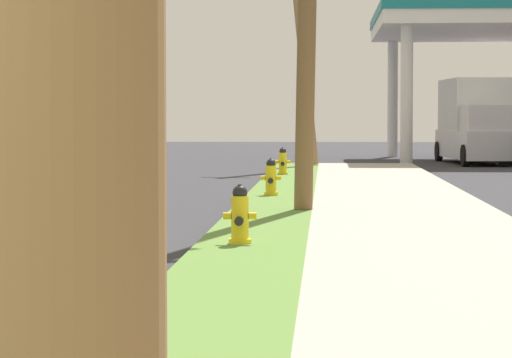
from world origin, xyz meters
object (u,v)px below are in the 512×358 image
object	(u,v)px
utility_pole_background	(301,37)
truck_white_on_apron	(495,135)
truck_silver_at_forecourt	(477,123)
fire_hydrant_second	(240,218)
fire_hydrant_third	(271,179)
fire_hydrant_fourth	(283,163)

from	to	relation	value
utility_pole_background	truck_white_on_apron	distance (m)	16.79
utility_pole_background	truck_silver_at_forecourt	distance (m)	8.37
utility_pole_background	truck_white_on_apron	size ratio (longest dim) A/B	1.49
fire_hydrant_second	fire_hydrant_third	xyz separation A→B (m)	(-0.04, 9.27, 0.00)
truck_silver_at_forecourt	truck_white_on_apron	distance (m)	9.72
fire_hydrant_fourth	truck_white_on_apron	world-z (taller)	truck_white_on_apron
fire_hydrant_fourth	truck_white_on_apron	size ratio (longest dim) A/B	0.13
utility_pole_background	fire_hydrant_third	bearing A→B (deg)	-91.19
fire_hydrant_second	truck_white_on_apron	xyz separation A→B (m)	(8.61, 38.50, 0.47)
utility_pole_background	truck_silver_at_forecourt	world-z (taller)	utility_pole_background
fire_hydrant_second	utility_pole_background	distance (m)	24.64
fire_hydrant_fourth	truck_silver_at_forecourt	bearing A→B (deg)	58.80
fire_hydrant_third	fire_hydrant_fourth	distance (m)	8.67
fire_hydrant_fourth	utility_pole_background	size ratio (longest dim) A/B	0.09
fire_hydrant_second	truck_silver_at_forecourt	xyz separation A→B (m)	(6.60, 29.01, 1.04)
fire_hydrant_third	fire_hydrant_fourth	size ratio (longest dim) A/B	1.00
fire_hydrant_third	utility_pole_background	world-z (taller)	utility_pole_background
fire_hydrant_third	truck_silver_at_forecourt	xyz separation A→B (m)	(6.64, 19.74, 1.04)
fire_hydrant_third	utility_pole_background	size ratio (longest dim) A/B	0.09
fire_hydrant_fourth	truck_white_on_apron	xyz separation A→B (m)	(8.72, 20.56, 0.47)
truck_white_on_apron	fire_hydrant_third	bearing A→B (deg)	-106.48
fire_hydrant_third	truck_silver_at_forecourt	world-z (taller)	truck_silver_at_forecourt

